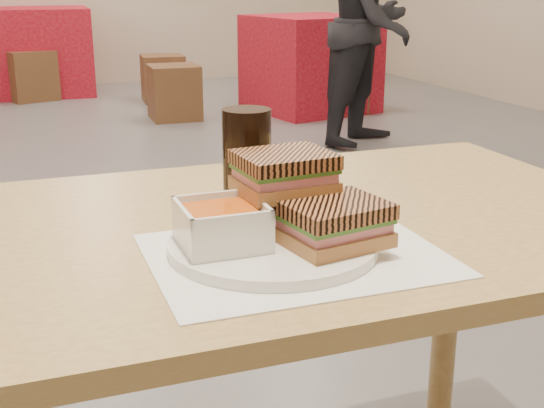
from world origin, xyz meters
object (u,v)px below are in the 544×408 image
object	(u,v)px
patron_b	(374,23)
bg_chair_1l	(174,92)
bg_table_1	(310,64)
bg_table_2	(41,51)
bg_chair_2l	(30,75)
panini_lower	(334,223)
plate	(273,245)
cola_glass	(247,161)
main_table	(259,292)
soup_bowl	(222,227)
bg_chair_1r	(341,88)
bg_chair_2r	(163,78)

from	to	relation	value
patron_b	bg_chair_1l	bearing A→B (deg)	128.64
bg_table_1	bg_table_2	xyz separation A→B (m)	(-2.03, 1.77, 0.01)
bg_chair_1l	bg_chair_2l	world-z (taller)	bg_chair_2l
panini_lower	bg_table_1	distance (m)	5.26
bg_table_1	plate	bearing A→B (deg)	-114.42
bg_table_1	cola_glass	bearing A→B (deg)	-114.98
cola_glass	bg_chair_2l	bearing A→B (deg)	90.30
main_table	soup_bowl	distance (m)	0.22
bg_chair_1l	patron_b	xyz separation A→B (m)	(1.04, -1.31, 0.59)
bg_chair_1r	patron_b	size ratio (longest dim) A/B	0.26
soup_bowl	bg_chair_1l	xyz separation A→B (m)	(1.07, 4.78, -0.58)
bg_table_1	bg_chair_2r	world-z (taller)	bg_table_1
bg_chair_2r	bg_chair_2l	bearing A→B (deg)	155.68
soup_bowl	bg_table_2	world-z (taller)	soup_bowl
panini_lower	bg_chair_1r	xyz separation A→B (m)	(2.29, 4.61, -0.59)
bg_chair_1l	bg_chair_2l	bearing A→B (deg)	126.15
bg_chair_2r	patron_b	distance (m)	2.44
bg_chair_1l	soup_bowl	bearing A→B (deg)	-102.63
soup_bowl	bg_chair_2l	distance (m)	6.18
bg_table_1	bg_table_2	distance (m)	2.69
patron_b	bg_table_1	bearing A→B (deg)	84.84
plate	bg_chair_1l	size ratio (longest dim) A/B	0.65
bg_chair_1l	main_table	bearing A→B (deg)	-101.85
main_table	panini_lower	world-z (taller)	panini_lower
bg_chair_2l	patron_b	xyz separation A→B (m)	(2.05, -2.68, 0.57)
cola_glass	bg_table_1	world-z (taller)	cola_glass
bg_table_1	bg_chair_2r	size ratio (longest dim) A/B	2.52
main_table	soup_bowl	size ratio (longest dim) A/B	11.32
bg_table_1	bg_chair_2l	xyz separation A→B (m)	(-2.17, 1.40, -0.17)
cola_glass	bg_table_2	distance (m)	6.37
bg_chair_1l	bg_chair_1r	size ratio (longest dim) A/B	1.03
plate	main_table	bearing A→B (deg)	78.65
main_table	patron_b	world-z (taller)	patron_b
soup_bowl	patron_b	distance (m)	4.06
cola_glass	bg_table_1	xyz separation A→B (m)	(2.14, 4.58, -0.44)
cola_glass	bg_chair_1r	distance (m)	5.01
cola_glass	bg_chair_2r	xyz separation A→B (m)	(1.08, 5.48, -0.62)
main_table	soup_bowl	bearing A→B (deg)	-127.92
patron_b	bg_chair_2r	bearing A→B (deg)	113.22
bg_chair_1r	bg_chair_2l	world-z (taller)	bg_chair_2l
plate	bg_table_1	distance (m)	5.24
bg_table_1	bg_chair_1r	size ratio (longest dim) A/B	2.54
bg_table_1	bg_chair_1r	world-z (taller)	bg_table_1
bg_table_2	bg_chair_2r	bearing A→B (deg)	-41.73
bg_table_1	main_table	bearing A→B (deg)	-114.74
bg_chair_1l	bg_chair_2r	world-z (taller)	bg_chair_1l
plate	bg_chair_1r	bearing A→B (deg)	62.72
bg_chair_2l	bg_chair_2r	bearing A→B (deg)	-24.32
bg_chair_1l	plate	bearing A→B (deg)	-101.84
plate	bg_chair_2l	size ratio (longest dim) A/B	0.56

